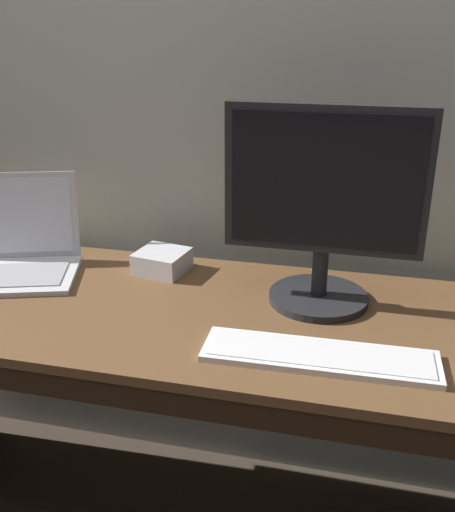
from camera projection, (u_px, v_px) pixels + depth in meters
desk at (176, 397)px, 1.48m from camera, size 1.64×0.60×0.73m
laptop_silver at (13, 252)px, 1.55m from camera, size 0.39×0.36×0.25m
external_monitor at (324, 206)px, 1.31m from camera, size 0.45×0.24×0.46m
wired_keyboard at (319, 356)px, 1.17m from camera, size 0.47×0.13×0.02m
external_drive_box at (162, 261)px, 1.56m from camera, size 0.14×0.14×0.06m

